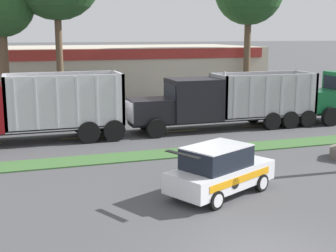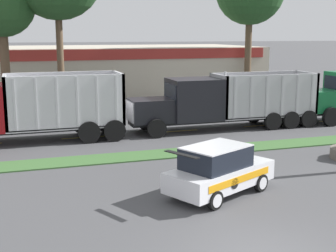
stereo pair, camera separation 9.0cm
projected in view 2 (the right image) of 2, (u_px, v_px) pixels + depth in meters
grass_verge at (148, 155)px, 21.50m from camera, size 120.00×1.65×0.06m
centre_line_4 at (84, 137)px, 25.33m from camera, size 2.40×0.14×0.01m
centre_line_5 at (178, 131)px, 26.97m from camera, size 2.40×0.14×0.01m
centre_line_6 at (261, 125)px, 28.61m from camera, size 2.40×0.14×0.01m
centre_line_7 at (335, 120)px, 30.25m from camera, size 2.40×0.14×0.01m
dump_truck_mid at (211, 103)px, 27.09m from camera, size 11.31×2.65×3.45m
rally_car at (219, 170)px, 16.19m from camera, size 4.44×3.38×1.81m
store_building_backdrop at (99, 71)px, 41.87m from camera, size 27.46×12.10×4.39m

